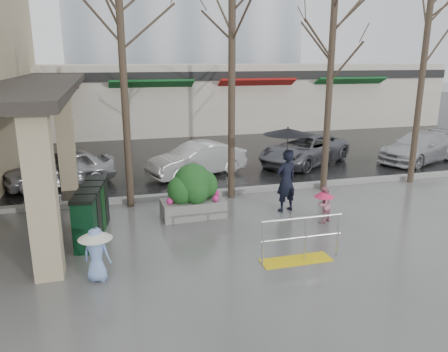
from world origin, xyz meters
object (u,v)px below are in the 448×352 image
planter (193,192)px  news_boxes (92,212)px  car_b (197,159)px  child_pink (324,202)px  car_c (304,150)px  car_a (60,168)px  tree_west (121,31)px  tree_midwest (232,28)px  tree_mideast (332,42)px  handrail (299,245)px  car_d (419,147)px  woman (287,162)px  child_blue (96,249)px  tree_east (428,27)px

planter → news_boxes: bearing=-165.1°
planter → car_b: 4.51m
child_pink → car_c: (2.47, 6.38, 0.06)m
news_boxes → car_c: (8.53, 5.71, -0.02)m
planter → car_a: planter is taller
tree_west → car_c: tree_west is taller
tree_midwest → tree_mideast: (3.30, -0.00, -0.37)m
handrail → news_boxes: bearing=149.0°
planter → car_c: size_ratio=0.40×
car_b → child_pink: bearing=2.1°
tree_midwest → car_d: size_ratio=1.61×
news_boxes → car_c: news_boxes is taller
tree_west → woman: tree_west is taller
car_b → tree_west: bearing=-61.8°
tree_west → handrail: bearing=-55.0°
planter → car_d: 11.64m
woman → news_boxes: (-5.44, -0.47, -0.84)m
car_a → child_pink: bearing=35.2°
woman → child_pink: woman is taller
woman → car_a: woman is taller
planter → car_c: (5.80, 4.98, -0.11)m
woman → car_d: 9.32m
tree_mideast → child_pink: (-1.50, -2.80, -4.29)m
tree_mideast → car_b: tree_mideast is taller
tree_mideast → car_c: 5.62m
woman → child_blue: size_ratio=2.21×
tree_mideast → child_blue: (-7.45, -4.53, -4.18)m
car_b → handrail: bearing=-14.7°
child_blue → car_b: (3.66, 7.51, -0.05)m
tree_east → planter: bearing=-170.4°
handrail → car_b: (-0.65, 7.78, 0.25)m
car_d → car_c: bearing=-120.3°
woman → tree_mideast: bearing=-158.8°
tree_midwest → car_a: bearing=151.9°
tree_mideast → child_blue: tree_mideast is taller
car_a → car_b: size_ratio=0.97×
tree_mideast → woman: size_ratio=2.59×
tree_east → planter: (-8.34, -1.41, -4.65)m
car_a → car_d: (14.75, -0.15, 0.00)m
tree_mideast → news_boxes: tree_mideast is taller
child_pink → car_a: car_a is taller
woman → child_pink: size_ratio=2.49×
tree_west → tree_mideast: tree_west is taller
tree_mideast → child_pink: tree_mideast is taller
woman → planter: size_ratio=1.39×
car_a → tree_mideast: bearing=55.1°
tree_west → car_d: tree_west is taller
tree_mideast → tree_midwest: bearing=180.0°
handrail → news_boxes: news_boxes is taller
tree_mideast → car_d: 7.86m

